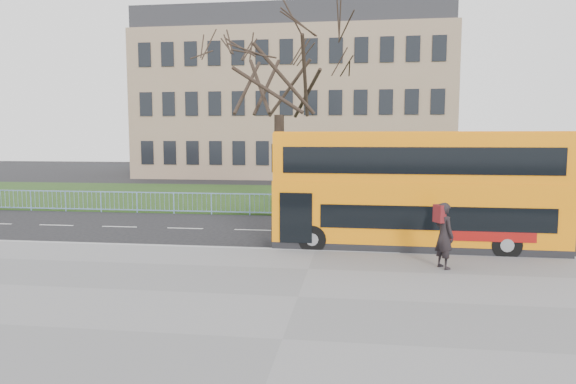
% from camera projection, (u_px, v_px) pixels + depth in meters
% --- Properties ---
extents(ground, '(120.00, 120.00, 0.00)m').
position_uv_depth(ground, '(319.00, 244.00, 18.97)').
color(ground, black).
rests_on(ground, ground).
extents(pavement, '(80.00, 10.50, 0.12)m').
position_uv_depth(pavement, '(298.00, 299.00, 12.31)').
color(pavement, slate).
rests_on(pavement, ground).
extents(kerb, '(80.00, 0.20, 0.14)m').
position_uv_depth(kerb, '(315.00, 251.00, 17.44)').
color(kerb, gray).
rests_on(kerb, ground).
extents(grass_verge, '(80.00, 15.40, 0.08)m').
position_uv_depth(grass_verge, '(335.00, 198.00, 33.06)').
color(grass_verge, '#193413').
rests_on(grass_verge, ground).
extents(guard_railing, '(40.00, 0.12, 1.10)m').
position_uv_depth(guard_railing, '(329.00, 206.00, 25.42)').
color(guard_railing, '#7DA2DE').
rests_on(guard_railing, ground).
extents(bare_tree, '(8.50, 8.50, 12.14)m').
position_uv_depth(bare_tree, '(279.00, 97.00, 28.57)').
color(bare_tree, black).
rests_on(bare_tree, grass_verge).
extents(civic_building, '(30.00, 15.00, 14.00)m').
position_uv_depth(civic_building, '(296.00, 108.00, 53.38)').
color(civic_building, '#91755C').
rests_on(civic_building, ground).
extents(yellow_bus, '(9.75, 2.52, 4.07)m').
position_uv_depth(yellow_bus, '(415.00, 188.00, 17.79)').
color(yellow_bus, orange).
rests_on(yellow_bus, ground).
extents(pedestrian, '(0.75, 0.84, 1.94)m').
position_uv_depth(pedestrian, '(444.00, 235.00, 14.90)').
color(pedestrian, black).
rests_on(pedestrian, pavement).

